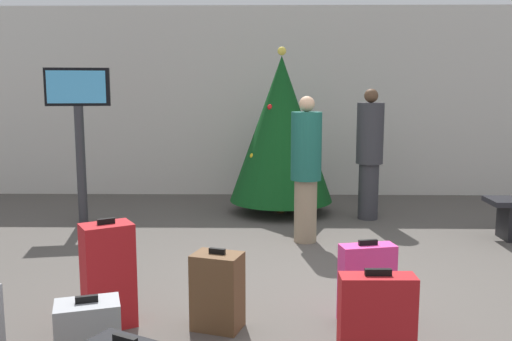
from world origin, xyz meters
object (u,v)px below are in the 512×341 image
(suitcase_1, at_px, (218,291))
(traveller_1, at_px, (306,166))
(suitcase_8, at_px, (367,283))
(suitcase_4, at_px, (108,276))
(suitcase_2, at_px, (376,331))
(holiday_tree, at_px, (281,129))
(flight_info_kiosk, at_px, (79,118))
(traveller_0, at_px, (370,151))

(suitcase_1, bearing_deg, traveller_1, 71.03)
(suitcase_1, relative_size, suitcase_8, 0.96)
(traveller_1, bearing_deg, suitcase_4, -124.66)
(traveller_1, xyz_separation_m, suitcase_2, (0.19, -3.15, -0.53))
(holiday_tree, height_order, suitcase_2, holiday_tree)
(suitcase_4, bearing_deg, suitcase_8, 3.72)
(flight_info_kiosk, bearing_deg, suitcase_1, -57.65)
(traveller_0, distance_m, suitcase_2, 4.40)
(flight_info_kiosk, distance_m, suitcase_1, 3.99)
(holiday_tree, height_order, flight_info_kiosk, holiday_tree)
(suitcase_8, bearing_deg, suitcase_1, -172.53)
(holiday_tree, height_order, traveller_0, holiday_tree)
(suitcase_1, bearing_deg, flight_info_kiosk, 122.35)
(flight_info_kiosk, bearing_deg, traveller_1, -17.05)
(traveller_0, relative_size, suitcase_2, 2.41)
(traveller_1, relative_size, suitcase_1, 2.75)
(holiday_tree, relative_size, suitcase_1, 3.82)
(holiday_tree, distance_m, suitcase_4, 4.17)
(flight_info_kiosk, height_order, suitcase_2, flight_info_kiosk)
(traveller_0, bearing_deg, suitcase_8, -100.53)
(flight_info_kiosk, bearing_deg, suitcase_4, -68.84)
(holiday_tree, xyz_separation_m, traveller_1, (0.24, -1.52, -0.31))
(suitcase_2, bearing_deg, suitcase_1, 141.57)
(traveller_0, relative_size, suitcase_1, 2.88)
(suitcase_2, bearing_deg, holiday_tree, 95.24)
(traveller_1, height_order, suitcase_1, traveller_1)
(traveller_0, height_order, suitcase_2, traveller_0)
(traveller_1, relative_size, suitcase_2, 2.30)
(suitcase_1, bearing_deg, holiday_tree, 81.60)
(suitcase_1, bearing_deg, suitcase_8, 7.47)
(traveller_0, distance_m, suitcase_4, 4.35)
(suitcase_2, bearing_deg, suitcase_8, 82.98)
(flight_info_kiosk, distance_m, traveller_1, 3.04)
(suitcase_2, bearing_deg, flight_info_kiosk, 127.12)
(traveller_0, xyz_separation_m, traveller_1, (-0.93, -1.15, -0.04))
(holiday_tree, xyz_separation_m, suitcase_2, (0.43, -4.67, -0.84))
(traveller_1, xyz_separation_m, suitcase_8, (0.30, -2.21, -0.58))
(traveller_1, height_order, suitcase_8, traveller_1)
(suitcase_4, xyz_separation_m, suitcase_8, (1.92, 0.12, -0.09))
(suitcase_4, relative_size, suitcase_8, 1.29)
(suitcase_1, xyz_separation_m, suitcase_4, (-0.81, 0.02, 0.11))
(traveller_0, bearing_deg, flight_info_kiosk, -175.97)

